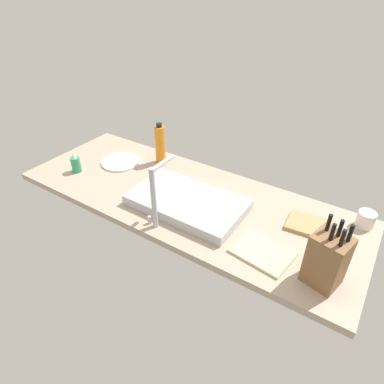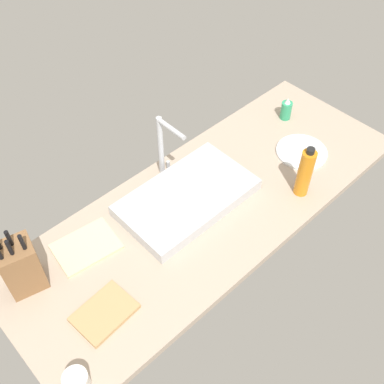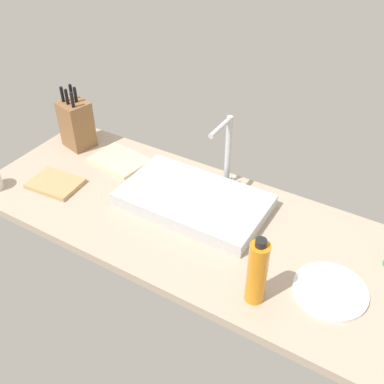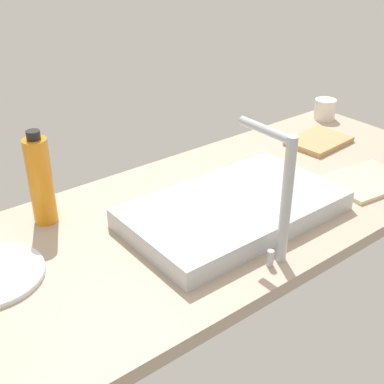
% 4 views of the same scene
% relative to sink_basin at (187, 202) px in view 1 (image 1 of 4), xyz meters
% --- Properties ---
extents(countertop_slab, '(1.81, 0.67, 0.04)m').
position_rel_sink_basin_xyz_m(countertop_slab, '(0.06, -0.07, -0.04)').
color(countertop_slab, tan).
rests_on(countertop_slab, ground).
extents(sink_basin, '(0.56, 0.32, 0.05)m').
position_rel_sink_basin_xyz_m(sink_basin, '(0.00, 0.00, 0.00)').
color(sink_basin, '#B7BABF').
rests_on(sink_basin, countertop_slab).
extents(faucet, '(0.06, 0.16, 0.30)m').
position_rel_sink_basin_xyz_m(faucet, '(0.04, 0.18, 0.15)').
color(faucet, '#B7BABF').
rests_on(faucet, countertop_slab).
extents(knife_block, '(0.15, 0.14, 0.28)m').
position_rel_sink_basin_xyz_m(knife_block, '(-0.68, 0.11, 0.08)').
color(knife_block, brown).
rests_on(knife_block, countertop_slab).
extents(cutting_board, '(0.22, 0.17, 0.02)m').
position_rel_sink_basin_xyz_m(cutting_board, '(-0.55, -0.18, -0.02)').
color(cutting_board, tan).
rests_on(cutting_board, countertop_slab).
extents(soap_bottle, '(0.05, 0.05, 0.12)m').
position_rel_sink_basin_xyz_m(soap_bottle, '(0.72, 0.07, 0.02)').
color(soap_bottle, '#2D9966').
rests_on(soap_bottle, countertop_slab).
extents(water_bottle, '(0.06, 0.06, 0.25)m').
position_rel_sink_basin_xyz_m(water_bottle, '(0.39, -0.29, 0.09)').
color(water_bottle, orange).
rests_on(water_bottle, countertop_slab).
extents(dinner_plate, '(0.23, 0.23, 0.01)m').
position_rel_sink_basin_xyz_m(dinner_plate, '(0.58, -0.14, -0.02)').
color(dinner_plate, white).
rests_on(dinner_plate, countertop_slab).
extents(dish_towel, '(0.25, 0.20, 0.01)m').
position_rel_sink_basin_xyz_m(dish_towel, '(-0.44, 0.10, -0.02)').
color(dish_towel, beige).
rests_on(dish_towel, countertop_slab).
extents(coffee_mug, '(0.08, 0.08, 0.08)m').
position_rel_sink_basin_xyz_m(coffee_mug, '(-0.76, -0.32, 0.01)').
color(coffee_mug, silver).
rests_on(coffee_mug, countertop_slab).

